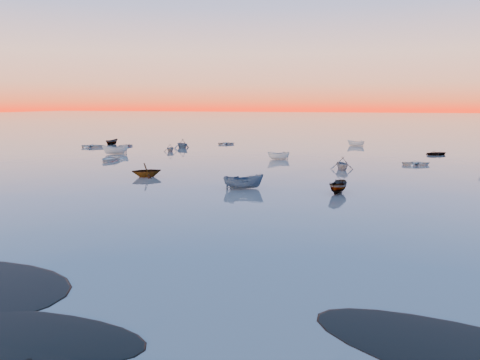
% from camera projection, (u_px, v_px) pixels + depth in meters
% --- Properties ---
extents(ground, '(600.00, 600.00, 0.00)m').
position_uv_depth(ground, '(327.00, 139.00, 114.20)').
color(ground, slate).
rests_on(ground, ground).
extents(mud_lobes, '(140.00, 6.00, 0.07)m').
position_uv_depth(mud_lobes, '(70.00, 328.00, 18.47)').
color(mud_lobes, black).
rests_on(mud_lobes, ground).
extents(moored_fleet, '(124.00, 58.00, 1.20)m').
position_uv_depth(moored_fleet, '(295.00, 162.00, 69.65)').
color(moored_fleet, silver).
rests_on(moored_fleet, ground).
extents(boat_near_center, '(3.31, 4.56, 1.45)m').
position_uv_depth(boat_near_center, '(244.00, 189.00, 48.08)').
color(boat_near_center, '#364E68').
rests_on(boat_near_center, ground).
extents(boat_near_right, '(4.08, 2.70, 1.31)m').
position_uv_depth(boat_near_right, '(342.00, 170.00, 61.80)').
color(boat_near_right, slate).
rests_on(boat_near_right, ground).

